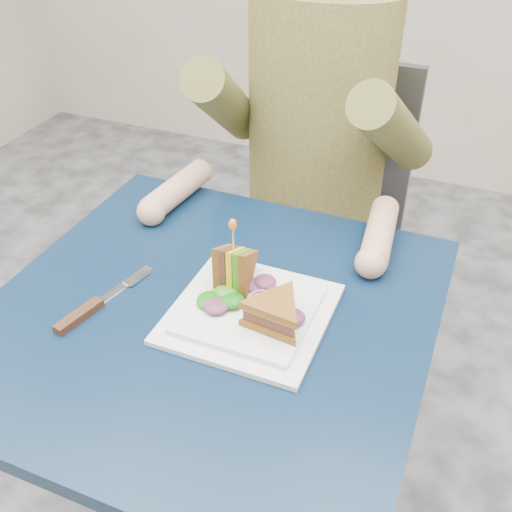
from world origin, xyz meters
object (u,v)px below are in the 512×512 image
at_px(table, 211,343).
at_px(sandwich_flat, 276,313).
at_px(fork, 110,296).
at_px(sandwich_upright, 234,269).
at_px(chair, 322,209).
at_px(knife, 88,310).
at_px(plate, 250,312).
at_px(diner, 318,92).

relative_size(table, sandwich_flat, 5.70).
bearing_deg(table, fork, -168.01).
bearing_deg(sandwich_flat, sandwich_upright, 146.14).
relative_size(chair, knife, 4.22).
bearing_deg(plate, sandwich_upright, 137.64).
distance_m(table, plate, 0.11).
height_order(table, knife, knife).
bearing_deg(sandwich_upright, sandwich_flat, -33.86).
bearing_deg(knife, diner, 74.19).
xyz_separation_m(chair, sandwich_upright, (0.02, -0.63, 0.24)).
height_order(diner, fork, diner).
height_order(diner, sandwich_upright, diner).
relative_size(chair, diner, 1.25).
distance_m(table, chair, 0.70).
relative_size(table, chair, 0.81).
distance_m(sandwich_upright, fork, 0.23).
relative_size(sandwich_flat, sandwich_upright, 0.96).
bearing_deg(fork, chair, 76.44).
relative_size(sandwich_upright, knife, 0.62).
height_order(plate, sandwich_upright, sandwich_upright).
bearing_deg(chair, fork, -103.56).
bearing_deg(sandwich_upright, table, -111.69).
height_order(table, chair, chair).
height_order(chair, sandwich_flat, chair).
bearing_deg(table, chair, 90.00).
relative_size(chair, sandwich_flat, 7.07).
distance_m(sandwich_flat, sandwich_upright, 0.13).
height_order(diner, sandwich_flat, diner).
height_order(table, diner, diner).
distance_m(diner, sandwich_flat, 0.62).
distance_m(sandwich_flat, fork, 0.31).
distance_m(diner, plate, 0.60).
relative_size(table, fork, 4.23).
distance_m(diner, fork, 0.67).
distance_m(table, sandwich_upright, 0.15).
xyz_separation_m(table, chair, (0.00, 0.69, -0.11)).
bearing_deg(knife, table, 24.35).
distance_m(sandwich_flat, knife, 0.33).
bearing_deg(chair, plate, -83.92).
height_order(table, plate, plate).
bearing_deg(diner, plate, -82.73).
xyz_separation_m(diner, plate, (0.07, -0.57, -0.18)).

